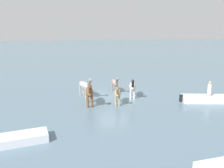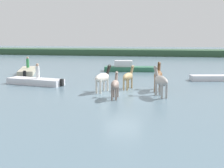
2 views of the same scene
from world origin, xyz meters
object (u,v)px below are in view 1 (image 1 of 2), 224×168
object	(u,v)px
horse_rear_stallion	(133,86)
boat_skiff_near	(211,100)
horse_chestnut_trailing	(89,92)
horse_pinto_flank	(118,93)
boat_tender_starboard	(7,142)
horse_gray_outer	(115,83)
person_helmsman_aft	(210,89)
horse_dark_mare	(85,85)

from	to	relation	value
horse_rear_stallion	boat_skiff_near	size ratio (longest dim) A/B	0.47
horse_chestnut_trailing	horse_pinto_flank	world-z (taller)	horse_chestnut_trailing
horse_rear_stallion	horse_chestnut_trailing	bearing A→B (deg)	-54.72
boat_skiff_near	boat_tender_starboard	world-z (taller)	boat_skiff_near
horse_gray_outer	person_helmsman_aft	size ratio (longest dim) A/B	1.82
horse_dark_mare	horse_rear_stallion	xyz separation A→B (m)	(-4.20, 0.91, -0.03)
horse_gray_outer	horse_pinto_flank	distance (m)	3.64
horse_gray_outer	horse_dark_mare	distance (m)	3.17
horse_gray_outer	horse_dark_mare	bearing A→B (deg)	-71.93
person_helmsman_aft	boat_tender_starboard	bearing A→B (deg)	17.61
horse_pinto_flank	boat_skiff_near	xyz separation A→B (m)	(-7.97, 0.79, -0.79)
horse_chestnut_trailing	boat_tender_starboard	size ratio (longest dim) A/B	0.58
horse_gray_outer	person_helmsman_aft	world-z (taller)	person_helmsman_aft
person_helmsman_aft	boat_skiff_near	bearing A→B (deg)	172.46
horse_chestnut_trailing	horse_dark_mare	distance (m)	2.34
person_helmsman_aft	horse_dark_mare	bearing A→B (deg)	-17.60
horse_chestnut_trailing	person_helmsman_aft	xyz separation A→B (m)	(-10.05, 0.92, 0.01)
horse_rear_stallion	boat_tender_starboard	bearing A→B (deg)	-36.05
boat_skiff_near	person_helmsman_aft	size ratio (longest dim) A/B	4.40
horse_gray_outer	horse_chestnut_trailing	distance (m)	4.42
horse_chestnut_trailing	horse_dark_mare	xyz separation A→B (m)	(0.21, -2.33, -0.05)
horse_chestnut_trailing	boat_tender_starboard	world-z (taller)	horse_chestnut_trailing
horse_pinto_flank	horse_rear_stallion	bearing A→B (deg)	146.23
person_helmsman_aft	horse_gray_outer	bearing A→B (deg)	-30.92
horse_pinto_flank	boat_skiff_near	world-z (taller)	horse_pinto_flank
horse_rear_stallion	horse_pinto_flank	bearing A→B (deg)	-31.37
horse_pinto_flank	boat_tender_starboard	bearing A→B (deg)	-39.63
horse_rear_stallion	boat_skiff_near	distance (m)	6.77
horse_dark_mare	boat_skiff_near	distance (m)	11.02
horse_rear_stallion	boat_tender_starboard	size ratio (longest dim) A/B	0.54
boat_skiff_near	person_helmsman_aft	xyz separation A→B (m)	(0.22, -0.03, 0.97)
horse_pinto_flank	person_helmsman_aft	bearing A→B (deg)	97.68
horse_dark_mare	boat_skiff_near	world-z (taller)	horse_dark_mare
horse_dark_mare	horse_pinto_flank	xyz separation A→B (m)	(-2.50, 2.49, -0.13)
boat_tender_starboard	person_helmsman_aft	size ratio (longest dim) A/B	3.85
horse_dark_mare	horse_rear_stallion	bearing A→B (deg)	57.59
horse_gray_outer	horse_chestnut_trailing	bearing A→B (deg)	-41.18
horse_dark_mare	horse_rear_stallion	size ratio (longest dim) A/B	1.01
horse_chestnut_trailing	horse_rear_stallion	size ratio (longest dim) A/B	1.07
horse_gray_outer	horse_pinto_flank	size ratio (longest dim) A/B	0.96
horse_rear_stallion	horse_pinto_flank	xyz separation A→B (m)	(1.70, 1.58, -0.10)
horse_gray_outer	boat_tender_starboard	bearing A→B (deg)	-43.01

